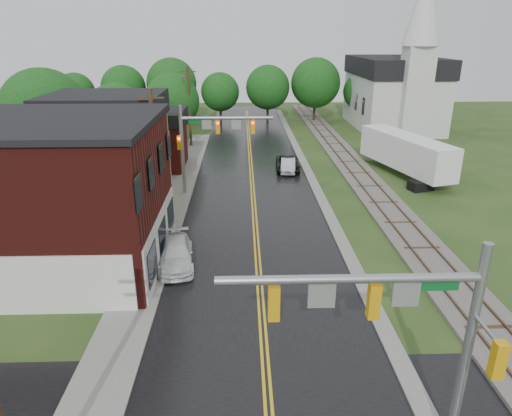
{
  "coord_description": "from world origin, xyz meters",
  "views": [
    {
      "loc": [
        -0.83,
        -8.61,
        12.33
      ],
      "look_at": [
        -0.12,
        14.42,
        3.5
      ],
      "focal_mm": 32.0,
      "sensor_mm": 36.0,
      "label": 1
    }
  ],
  "objects_px": {
    "brick_building": "(27,195)",
    "tree_left_c": "(118,113)",
    "utility_pole_c": "(189,105)",
    "suv_dark": "(288,164)",
    "tree_left_b": "(47,115)",
    "traffic_signal_near": "(399,317)",
    "church": "(397,85)",
    "utility_pole_b": "(155,153)",
    "sedan_silver": "(288,165)",
    "traffic_signal_far": "(209,134)",
    "pickup_white": "(176,254)",
    "tree_left_e": "(173,102)",
    "semi_trailer": "(406,152)"
  },
  "relations": [
    {
      "from": "traffic_signal_far",
      "to": "tree_left_e",
      "type": "distance_m",
      "value": 19.65
    },
    {
      "from": "utility_pole_b",
      "to": "sedan_silver",
      "type": "height_order",
      "value": "utility_pole_b"
    },
    {
      "from": "church",
      "to": "tree_left_c",
      "type": "height_order",
      "value": "church"
    },
    {
      "from": "utility_pole_c",
      "to": "suv_dark",
      "type": "bearing_deg",
      "value": -45.46
    },
    {
      "from": "traffic_signal_far",
      "to": "semi_trailer",
      "type": "height_order",
      "value": "traffic_signal_far"
    },
    {
      "from": "utility_pole_c",
      "to": "suv_dark",
      "type": "distance_m",
      "value": 15.24
    },
    {
      "from": "traffic_signal_far",
      "to": "utility_pole_c",
      "type": "height_order",
      "value": "utility_pole_c"
    },
    {
      "from": "tree_left_e",
      "to": "utility_pole_b",
      "type": "bearing_deg",
      "value": -85.1
    },
    {
      "from": "church",
      "to": "tree_left_c",
      "type": "bearing_deg",
      "value": -157.76
    },
    {
      "from": "church",
      "to": "tree_left_e",
      "type": "distance_m",
      "value": 29.91
    },
    {
      "from": "traffic_signal_near",
      "to": "sedan_silver",
      "type": "height_order",
      "value": "traffic_signal_near"
    },
    {
      "from": "suv_dark",
      "to": "traffic_signal_near",
      "type": "bearing_deg",
      "value": -87.57
    },
    {
      "from": "brick_building",
      "to": "church",
      "type": "bearing_deg",
      "value": 50.02
    },
    {
      "from": "utility_pole_b",
      "to": "suv_dark",
      "type": "relative_size",
      "value": 1.93
    },
    {
      "from": "tree_left_b",
      "to": "pickup_white",
      "type": "height_order",
      "value": "tree_left_b"
    },
    {
      "from": "tree_left_e",
      "to": "tree_left_b",
      "type": "bearing_deg",
      "value": -122.74
    },
    {
      "from": "tree_left_c",
      "to": "suv_dark",
      "type": "xyz_separation_m",
      "value": [
        17.35,
        -6.37,
        -3.86
      ]
    },
    {
      "from": "church",
      "to": "traffic_signal_far",
      "type": "bearing_deg",
      "value": -131.27
    },
    {
      "from": "traffic_signal_far",
      "to": "semi_trailer",
      "type": "relative_size",
      "value": 0.62
    },
    {
      "from": "utility_pole_b",
      "to": "utility_pole_c",
      "type": "distance_m",
      "value": 22.0
    },
    {
      "from": "brick_building",
      "to": "utility_pole_c",
      "type": "relative_size",
      "value": 1.59
    },
    {
      "from": "utility_pole_c",
      "to": "tree_left_e",
      "type": "bearing_deg",
      "value": 137.16
    },
    {
      "from": "utility_pole_c",
      "to": "tree_left_b",
      "type": "bearing_deg",
      "value": -132.39
    },
    {
      "from": "church",
      "to": "tree_left_e",
      "type": "relative_size",
      "value": 2.45
    },
    {
      "from": "traffic_signal_far",
      "to": "suv_dark",
      "type": "xyz_separation_m",
      "value": [
        6.97,
        6.53,
        -4.32
      ]
    },
    {
      "from": "sedan_silver",
      "to": "pickup_white",
      "type": "xyz_separation_m",
      "value": [
        -8.16,
        -18.5,
        0.05
      ]
    },
    {
      "from": "utility_pole_c",
      "to": "sedan_silver",
      "type": "xyz_separation_m",
      "value": [
        10.3,
        -10.88,
        -4.09
      ]
    },
    {
      "from": "traffic_signal_near",
      "to": "utility_pole_b",
      "type": "height_order",
      "value": "utility_pole_b"
    },
    {
      "from": "tree_left_e",
      "to": "sedan_silver",
      "type": "bearing_deg",
      "value": -45.98
    },
    {
      "from": "brick_building",
      "to": "traffic_signal_far",
      "type": "xyz_separation_m",
      "value": [
        9.01,
        12.0,
        0.82
      ]
    },
    {
      "from": "tree_left_e",
      "to": "sedan_silver",
      "type": "xyz_separation_m",
      "value": [
        12.35,
        -12.77,
        -4.18
      ]
    },
    {
      "from": "utility_pole_b",
      "to": "pickup_white",
      "type": "height_order",
      "value": "utility_pole_b"
    },
    {
      "from": "utility_pole_b",
      "to": "suv_dark",
      "type": "xyz_separation_m",
      "value": [
        10.3,
        11.53,
        -4.07
      ]
    },
    {
      "from": "brick_building",
      "to": "semi_trailer",
      "type": "height_order",
      "value": "brick_building"
    },
    {
      "from": "suv_dark",
      "to": "sedan_silver",
      "type": "distance_m",
      "value": 0.41
    },
    {
      "from": "traffic_signal_far",
      "to": "church",
      "type": "bearing_deg",
      "value": 48.73
    },
    {
      "from": "utility_pole_b",
      "to": "suv_dark",
      "type": "distance_m",
      "value": 15.99
    },
    {
      "from": "traffic_signal_far",
      "to": "utility_pole_b",
      "type": "relative_size",
      "value": 0.82
    },
    {
      "from": "tree_left_b",
      "to": "sedan_silver",
      "type": "distance_m",
      "value": 21.98
    },
    {
      "from": "brick_building",
      "to": "traffic_signal_far",
      "type": "bearing_deg",
      "value": 53.08
    },
    {
      "from": "brick_building",
      "to": "tree_left_c",
      "type": "height_order",
      "value": "brick_building"
    },
    {
      "from": "church",
      "to": "sedan_silver",
      "type": "xyz_separation_m",
      "value": [
        -16.5,
        -20.61,
        -5.21
      ]
    },
    {
      "from": "tree_left_b",
      "to": "sedan_silver",
      "type": "relative_size",
      "value": 2.54
    },
    {
      "from": "church",
      "to": "utility_pole_b",
      "type": "bearing_deg",
      "value": -130.18
    },
    {
      "from": "traffic_signal_far",
      "to": "utility_pole_b",
      "type": "bearing_deg",
      "value": -123.68
    },
    {
      "from": "tree_left_b",
      "to": "utility_pole_c",
      "type": "bearing_deg",
      "value": 47.61
    },
    {
      "from": "church",
      "to": "traffic_signal_far",
      "type": "distance_m",
      "value": 35.59
    },
    {
      "from": "utility_pole_c",
      "to": "brick_building",
      "type": "bearing_deg",
      "value": -101.09
    },
    {
      "from": "traffic_signal_near",
      "to": "utility_pole_c",
      "type": "distance_m",
      "value": 43.24
    },
    {
      "from": "tree_left_b",
      "to": "sedan_silver",
      "type": "bearing_deg",
      "value": 3.28
    }
  ]
}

